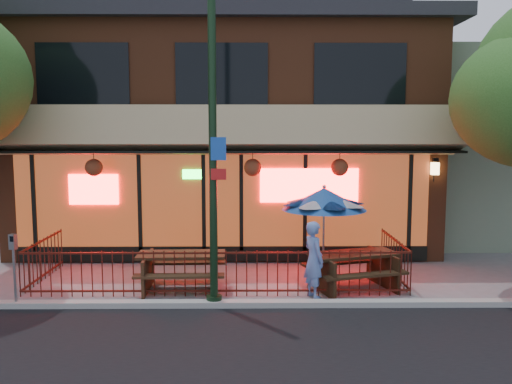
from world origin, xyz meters
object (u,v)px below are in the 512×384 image
pedestrian (314,260)px  street_light (213,151)px  picnic_table_right (353,265)px  patio_umbrella (324,199)px  parking_meter_near (14,258)px  picnic_table_left (182,266)px

pedestrian → street_light: bearing=79.8°
picnic_table_right → patio_umbrella: patio_umbrella is taller
street_light → parking_meter_near: bearing=-178.9°
picnic_table_left → pedestrian: bearing=-11.7°
parking_meter_near → patio_umbrella: bearing=17.1°
patio_umbrella → picnic_table_right: bearing=-55.3°
picnic_table_right → pedestrian: (-0.95, -0.60, 0.28)m
pedestrian → parking_meter_near: pedestrian is taller
picnic_table_left → pedestrian: pedestrian is taller
pedestrian → picnic_table_right: bearing=-81.6°
street_light → patio_umbrella: street_light is taller
pedestrian → parking_meter_near: size_ratio=1.10×
street_light → pedestrian: size_ratio=4.25×
street_light → picnic_table_left: street_light is taller
patio_umbrella → pedestrian: bearing=-105.6°
patio_umbrella → picnic_table_left: bearing=-166.2°
picnic_table_right → patio_umbrella: 1.71m
street_light → patio_umbrella: 3.35m
street_light → picnic_table_right: (3.04, 1.10, -2.60)m
street_light → patio_umbrella: bearing=37.6°
patio_umbrella → pedestrian: (-0.39, -1.41, -1.12)m
picnic_table_right → parking_meter_near: size_ratio=1.53×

